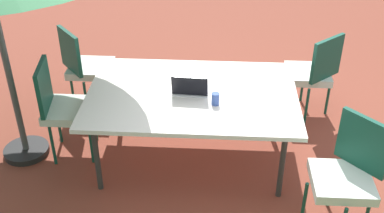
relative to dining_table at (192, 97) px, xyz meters
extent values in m
cube|color=brown|center=(0.00, 0.00, -0.70)|extent=(10.00, 10.00, 0.02)
cube|color=white|center=(0.00, 0.00, 0.02)|extent=(1.90, 1.30, 0.04)
cylinder|color=#333333|center=(-0.80, -0.50, -0.35)|extent=(0.05, 0.05, 0.70)
cylinder|color=#333333|center=(0.80, -0.50, -0.35)|extent=(0.05, 0.05, 0.70)
cylinder|color=#333333|center=(-0.80, 0.50, -0.35)|extent=(0.05, 0.05, 0.70)
cylinder|color=#333333|center=(0.80, 0.50, -0.35)|extent=(0.05, 0.05, 0.70)
cylinder|color=#4C4C4C|center=(1.65, 0.03, 0.47)|extent=(0.06, 0.06, 2.32)
cylinder|color=black|center=(1.65, 0.03, -0.66)|extent=(0.44, 0.44, 0.06)
cube|color=silver|center=(1.16, -0.02, -0.20)|extent=(0.46, 0.46, 0.08)
cube|color=#144738|center=(1.36, 0.01, 0.06)|extent=(0.10, 0.44, 0.45)
cylinder|color=#144738|center=(0.95, 0.13, -0.47)|extent=(0.03, 0.03, 0.45)
cylinder|color=#144738|center=(1.00, -0.23, -0.47)|extent=(0.03, 0.03, 0.45)
cylinder|color=#144738|center=(1.31, 0.18, -0.47)|extent=(0.03, 0.03, 0.45)
cylinder|color=#144738|center=(1.36, -0.18, -0.47)|extent=(0.03, 0.03, 0.45)
cube|color=silver|center=(-1.21, 0.85, -0.20)|extent=(0.46, 0.46, 0.08)
cube|color=#144738|center=(-1.36, 0.71, 0.06)|extent=(0.33, 0.34, 0.45)
cylinder|color=#144738|center=(-0.95, 0.84, -0.47)|extent=(0.03, 0.03, 0.45)
cylinder|color=#144738|center=(-1.21, 0.60, -0.47)|extent=(0.03, 0.03, 0.45)
cylinder|color=#144738|center=(-1.46, 0.86, -0.47)|extent=(0.03, 0.03, 0.45)
cube|color=silver|center=(1.17, -0.89, -0.20)|extent=(0.46, 0.46, 0.08)
cube|color=#144738|center=(1.33, -0.75, 0.06)|extent=(0.31, 0.36, 0.45)
cylinder|color=#144738|center=(0.92, -0.86, -0.47)|extent=(0.03, 0.03, 0.45)
cylinder|color=#144738|center=(1.15, -1.14, -0.47)|extent=(0.03, 0.03, 0.45)
cylinder|color=#144738|center=(1.19, -0.63, -0.47)|extent=(0.03, 0.03, 0.45)
cylinder|color=#144738|center=(1.43, -0.91, -0.47)|extent=(0.03, 0.03, 0.45)
cube|color=silver|center=(-1.20, -0.89, -0.20)|extent=(0.46, 0.46, 0.08)
cube|color=#144738|center=(-1.34, -0.74, 0.06)|extent=(0.35, 0.32, 0.45)
cylinder|color=#144738|center=(-1.21, -1.15, -0.47)|extent=(0.03, 0.03, 0.45)
cylinder|color=#144738|center=(-0.94, -0.91, -0.47)|extent=(0.03, 0.03, 0.45)
cylinder|color=#144738|center=(-1.45, -0.88, -0.47)|extent=(0.03, 0.03, 0.45)
cylinder|color=#144738|center=(-1.18, -0.64, -0.47)|extent=(0.03, 0.03, 0.45)
cube|color=#B7B7BC|center=(0.01, -0.03, 0.05)|extent=(0.33, 0.24, 0.02)
cube|color=black|center=(0.02, 0.08, 0.16)|extent=(0.32, 0.07, 0.20)
cylinder|color=#334C99|center=(-0.21, 0.19, 0.10)|extent=(0.07, 0.07, 0.11)
camera|label=1|loc=(-0.23, 3.72, 2.25)|focal=44.78mm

